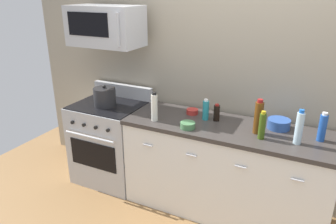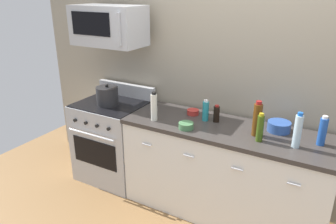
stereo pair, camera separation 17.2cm
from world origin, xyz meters
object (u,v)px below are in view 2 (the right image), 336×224
(bottle_water_clear, at_px, (298,131))
(bottle_olive_oil, at_px, (260,128))
(range_oven, at_px, (114,140))
(microwave, at_px, (109,25))
(bottle_vinegar_white, at_px, (154,107))
(bottle_wine_amber, at_px, (257,119))
(bowl_red_small, at_px, (193,112))
(bottle_dish_soap, at_px, (206,111))
(bowl_green_glaze, at_px, (186,126))
(bottle_soy_sauce_dark, at_px, (216,114))
(stockpot, at_px, (107,96))
(bowl_blue_mixing, at_px, (279,126))
(bottle_soda_blue, at_px, (323,131))

(bottle_water_clear, relative_size, bottle_olive_oil, 1.20)
(range_oven, bearing_deg, microwave, 89.71)
(range_oven, distance_m, bottle_vinegar_white, 0.91)
(microwave, bearing_deg, bottle_water_clear, -3.99)
(bottle_wine_amber, bearing_deg, bowl_red_small, 165.77)
(bottle_dish_soap, xyz_separation_m, bowl_green_glaze, (-0.07, -0.26, -0.07))
(bottle_dish_soap, bearing_deg, bottle_soy_sauce_dark, 11.59)
(bottle_vinegar_white, bearing_deg, bowl_red_small, 51.13)
(bottle_soy_sauce_dark, xyz_separation_m, bowl_red_small, (-0.27, 0.06, -0.05))
(bowl_green_glaze, xyz_separation_m, stockpot, (-1.03, 0.15, 0.07))
(bottle_water_clear, height_order, bowl_blue_mixing, bottle_water_clear)
(bowl_red_small, height_order, bowl_green_glaze, bowl_green_glaze)
(bottle_soda_blue, relative_size, bottle_soy_sauce_dark, 1.51)
(range_oven, xyz_separation_m, bowl_green_glaze, (1.03, -0.20, 0.48))
(bottle_soy_sauce_dark, relative_size, bowl_blue_mixing, 0.83)
(range_oven, height_order, bottle_vinegar_white, bottle_vinegar_white)
(range_oven, relative_size, bottle_soy_sauce_dark, 6.39)
(bottle_dish_soap, relative_size, bowl_blue_mixing, 1.03)
(bottle_soda_blue, relative_size, bottle_wine_amber, 0.81)
(bottle_soy_sauce_dark, relative_size, bottle_dish_soap, 0.81)
(bottle_soda_blue, xyz_separation_m, bowl_blue_mixing, (-0.35, 0.10, -0.07))
(bottle_olive_oil, height_order, bottle_vinegar_white, bottle_vinegar_white)
(bowl_green_glaze, distance_m, stockpot, 1.04)
(bottle_olive_oil, height_order, bottle_dish_soap, bottle_olive_oil)
(bottle_olive_oil, relative_size, stockpot, 1.05)
(bottle_water_clear, bearing_deg, bowl_red_small, 166.95)
(range_oven, relative_size, bottle_vinegar_white, 3.76)
(bowl_red_small, height_order, stockpot, stockpot)
(stockpot, bearing_deg, bowl_blue_mixing, 6.80)
(bottle_soda_blue, height_order, bottle_olive_oil, bottle_soda_blue)
(microwave, xyz_separation_m, bottle_water_clear, (1.95, -0.14, -0.69))
(bottle_vinegar_white, relative_size, bowl_blue_mixing, 1.41)
(bottle_soy_sauce_dark, relative_size, bottle_olive_oil, 0.68)
(bottle_soda_blue, distance_m, bottle_soy_sauce_dark, 0.92)
(range_oven, distance_m, bottle_olive_oil, 1.77)
(bottle_vinegar_white, bearing_deg, stockpot, 169.63)
(bottle_soda_blue, distance_m, bottle_wine_amber, 0.51)
(bottle_wine_amber, xyz_separation_m, stockpot, (-1.61, -0.03, -0.05))
(bottle_olive_oil, bearing_deg, bowl_green_glaze, -173.21)
(bottle_soy_sauce_dark, bearing_deg, bottle_water_clear, -13.15)
(bottle_soda_blue, bearing_deg, bowl_blue_mixing, 163.47)
(bowl_red_small, bearing_deg, stockpot, -167.96)
(bowl_blue_mixing, bearing_deg, range_oven, -174.91)
(bottle_vinegar_white, bearing_deg, range_oven, 165.30)
(range_oven, height_order, bottle_soy_sauce_dark, bottle_soy_sauce_dark)
(microwave, relative_size, bottle_vinegar_white, 2.61)
(microwave, xyz_separation_m, stockpot, (-0.00, -0.10, -0.73))
(bottle_wine_amber, bearing_deg, bottle_soda_blue, 9.02)
(bottle_water_clear, relative_size, bowl_red_small, 2.49)
(bottle_water_clear, bearing_deg, bottle_vinegar_white, -176.21)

